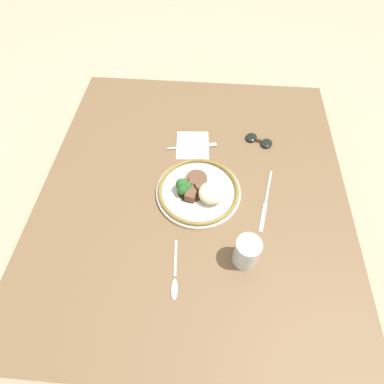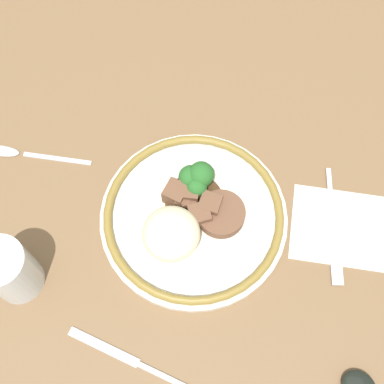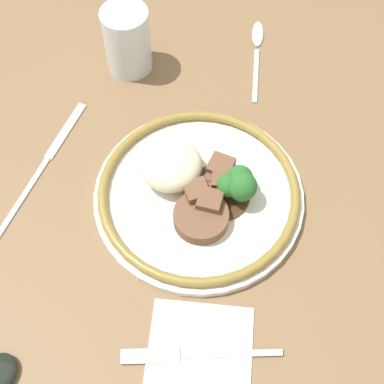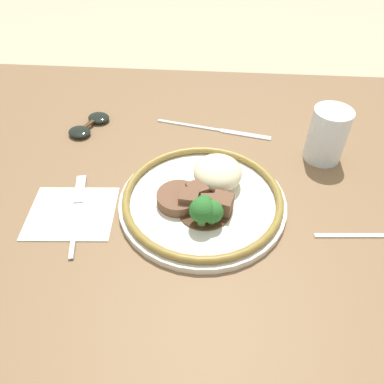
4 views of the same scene
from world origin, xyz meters
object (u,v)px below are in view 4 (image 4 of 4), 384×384
at_px(knife, 217,130).
at_px(sunglasses, 89,125).
at_px(plate, 204,197).
at_px(juice_glass, 326,138).
at_px(fork, 78,205).

xyz_separation_m(knife, sunglasses, (-0.26, -0.01, 0.01)).
bearing_deg(knife, plate, -82.80).
height_order(plate, knife, plate).
bearing_deg(knife, sunglasses, -166.29).
distance_m(plate, juice_glass, 0.25).
xyz_separation_m(juice_glass, sunglasses, (-0.45, 0.06, -0.04)).
bearing_deg(plate, sunglasses, 140.63).
bearing_deg(sunglasses, knife, 27.33).
bearing_deg(fork, sunglasses, -0.68).
distance_m(fork, knife, 0.32).
height_order(plate, juice_glass, juice_glass).
relative_size(plate, fork, 1.52).
xyz_separation_m(juice_glass, knife, (-0.19, 0.07, -0.04)).
relative_size(plate, juice_glass, 2.71).
distance_m(plate, sunglasses, 0.32).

